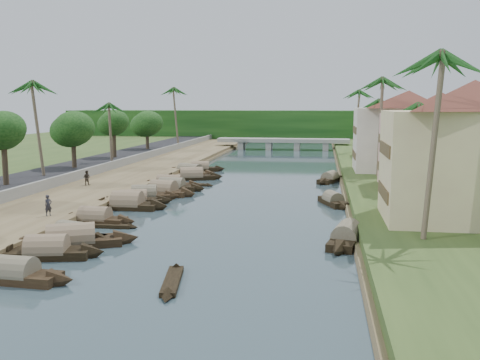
# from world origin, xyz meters

# --- Properties ---
(ground) EXTENTS (220.00, 220.00, 0.00)m
(ground) POSITION_xyz_m (0.00, 0.00, 0.00)
(ground) COLOR #32454C
(ground) RESTS_ON ground
(left_bank) EXTENTS (10.00, 180.00, 0.80)m
(left_bank) POSITION_xyz_m (-16.00, 20.00, 0.40)
(left_bank) COLOR brown
(left_bank) RESTS_ON ground
(right_bank) EXTENTS (16.00, 180.00, 1.20)m
(right_bank) POSITION_xyz_m (19.00, 20.00, 0.60)
(right_bank) COLOR #2F471C
(right_bank) RESTS_ON ground
(road) EXTENTS (8.00, 180.00, 1.40)m
(road) POSITION_xyz_m (-24.50, 20.00, 0.70)
(road) COLOR black
(road) RESTS_ON ground
(retaining_wall) EXTENTS (0.40, 180.00, 1.10)m
(retaining_wall) POSITION_xyz_m (-20.20, 20.00, 1.35)
(retaining_wall) COLOR slate
(retaining_wall) RESTS_ON left_bank
(treeline) EXTENTS (120.00, 14.00, 8.00)m
(treeline) POSITION_xyz_m (0.00, 100.00, 4.00)
(treeline) COLOR black
(treeline) RESTS_ON ground
(bridge) EXTENTS (28.00, 4.00, 2.40)m
(bridge) POSITION_xyz_m (0.00, 72.00, 1.72)
(bridge) COLOR gray
(bridge) RESTS_ON ground
(building_near) EXTENTS (14.85, 14.85, 10.20)m
(building_near) POSITION_xyz_m (18.99, -2.00, 6.38)
(building_near) COLOR beige
(building_near) RESTS_ON right_bank
(building_mid) EXTENTS (14.11, 14.11, 9.70)m
(building_mid) POSITION_xyz_m (19.99, 14.00, 6.13)
(building_mid) COLOR #DFA69E
(building_mid) RESTS_ON right_bank
(building_far) EXTENTS (15.59, 15.59, 10.20)m
(building_far) POSITION_xyz_m (18.99, 28.00, 6.38)
(building_far) COLOR white
(building_far) RESTS_ON right_bank
(building_distant) EXTENTS (12.62, 12.62, 9.20)m
(building_distant) POSITION_xyz_m (19.99, 48.00, 5.88)
(building_distant) COLOR beige
(building_distant) RESTS_ON right_bank
(sampan_0) EXTENTS (7.72, 2.04, 2.04)m
(sampan_0) POSITION_xyz_m (-8.33, -16.38, 0.41)
(sampan_0) COLOR black
(sampan_0) RESTS_ON ground
(sampan_1) EXTENTS (7.61, 3.26, 2.21)m
(sampan_1) POSITION_xyz_m (-8.72, -11.85, 0.42)
(sampan_1) COLOR black
(sampan_1) RESTS_ON ground
(sampan_2) EXTENTS (9.32, 5.62, 2.44)m
(sampan_2) POSITION_xyz_m (-8.46, -9.08, 0.42)
(sampan_2) COLOR black
(sampan_2) RESTS_ON ground
(sampan_3) EXTENTS (7.19, 3.42, 1.95)m
(sampan_3) POSITION_xyz_m (-9.12, -7.45, 0.41)
(sampan_3) COLOR black
(sampan_3) RESTS_ON ground
(sampan_4) EXTENTS (7.19, 1.95, 2.05)m
(sampan_4) POSITION_xyz_m (-9.82, -2.12, 0.41)
(sampan_4) COLOR black
(sampan_4) RESTS_ON ground
(sampan_5) EXTENTS (8.04, 2.33, 2.52)m
(sampan_5) POSITION_xyz_m (-9.47, 4.32, 0.42)
(sampan_5) COLOR black
(sampan_5) RESTS_ON ground
(sampan_6) EXTENTS (7.55, 3.51, 2.21)m
(sampan_6) POSITION_xyz_m (-9.55, 9.30, 0.42)
(sampan_6) COLOR black
(sampan_6) RESTS_ON ground
(sampan_7) EXTENTS (8.05, 3.82, 2.12)m
(sampan_7) POSITION_xyz_m (-9.73, 6.48, 0.41)
(sampan_7) COLOR black
(sampan_7) RESTS_ON ground
(sampan_8) EXTENTS (7.97, 3.31, 2.38)m
(sampan_8) POSITION_xyz_m (-8.38, 12.16, 0.42)
(sampan_8) COLOR black
(sampan_8) RESTS_ON ground
(sampan_9) EXTENTS (8.27, 2.42, 2.08)m
(sampan_9) POSITION_xyz_m (-8.42, 15.55, 0.41)
(sampan_9) COLOR black
(sampan_9) RESTS_ON ground
(sampan_10) EXTENTS (8.18, 2.34, 2.23)m
(sampan_10) POSITION_xyz_m (-9.22, 17.20, 0.42)
(sampan_10) COLOR black
(sampan_10) RESTS_ON ground
(sampan_11) EXTENTS (8.60, 4.36, 2.40)m
(sampan_11) POSITION_xyz_m (-8.28, 24.20, 0.42)
(sampan_11) COLOR black
(sampan_11) RESTS_ON ground
(sampan_12) EXTENTS (9.42, 5.67, 2.27)m
(sampan_12) POSITION_xyz_m (-9.65, 28.84, 0.42)
(sampan_12) COLOR black
(sampan_12) RESTS_ON ground
(sampan_13) EXTENTS (7.59, 3.02, 2.06)m
(sampan_13) POSITION_xyz_m (-9.18, 33.06, 0.41)
(sampan_13) COLOR black
(sampan_13) RESTS_ON ground
(sampan_14) EXTENTS (3.35, 8.78, 2.11)m
(sampan_14) POSITION_xyz_m (10.23, -5.01, 0.41)
(sampan_14) COLOR black
(sampan_14) RESTS_ON ground
(sampan_15) EXTENTS (3.55, 6.47, 1.79)m
(sampan_15) POSITION_xyz_m (9.53, 9.27, 0.40)
(sampan_15) COLOR black
(sampan_15) RESTS_ON ground
(sampan_16) EXTENTS (3.95, 7.49, 1.88)m
(sampan_16) POSITION_xyz_m (9.41, 24.90, 0.41)
(sampan_16) COLOR black
(sampan_16) RESTS_ON ground
(canoe_0) EXTENTS (1.88, 6.38, 0.84)m
(canoe_0) POSITION_xyz_m (0.46, -15.30, 0.10)
(canoe_0) COLOR black
(canoe_0) RESTS_ON ground
(canoe_1) EXTENTS (4.43, 0.81, 0.71)m
(canoe_1) POSITION_xyz_m (-7.98, -3.26, 0.10)
(canoe_1) COLOR black
(canoe_1) RESTS_ON ground
(canoe_2) EXTENTS (4.74, 1.76, 0.69)m
(canoe_2) POSITION_xyz_m (-6.59, 19.36, 0.10)
(canoe_2) COLOR black
(canoe_2) RESTS_ON ground
(palm_0) EXTENTS (3.20, 3.20, 13.03)m
(palm_0) POSITION_xyz_m (15.00, -8.03, 12.39)
(palm_0) COLOR #73614D
(palm_0) RESTS_ON ground
(palm_1) EXTENTS (3.20, 3.20, 9.90)m
(palm_1) POSITION_xyz_m (16.00, 4.98, 9.37)
(palm_1) COLOR #73614D
(palm_1) RESTS_ON ground
(palm_2) EXTENTS (3.20, 3.20, 12.92)m
(palm_2) POSITION_xyz_m (15.00, 22.38, 12.27)
(palm_2) COLOR #73614D
(palm_2) RESTS_ON ground
(palm_3) EXTENTS (3.20, 3.20, 10.54)m
(palm_3) POSITION_xyz_m (16.00, 39.07, 9.99)
(palm_3) COLOR #73614D
(palm_3) RESTS_ON ground
(palm_5) EXTENTS (3.20, 3.20, 12.27)m
(palm_5) POSITION_xyz_m (-24.00, 15.25, 11.86)
(palm_5) COLOR #73614D
(palm_5) RESTS_ON ground
(palm_6) EXTENTS (3.20, 3.20, 9.78)m
(palm_6) POSITION_xyz_m (-22.00, 31.27, 9.45)
(palm_6) COLOR #73614D
(palm_6) RESTS_ON ground
(palm_7) EXTENTS (3.20, 3.20, 12.30)m
(palm_7) POSITION_xyz_m (14.00, 54.99, 11.69)
(palm_7) COLOR #73614D
(palm_7) RESTS_ON ground
(palm_8) EXTENTS (3.20, 3.20, 12.91)m
(palm_8) POSITION_xyz_m (-20.50, 61.61, 12.47)
(palm_8) COLOR #73614D
(palm_8) RESTS_ON ground
(tree_2) EXTENTS (4.39, 4.39, 7.39)m
(tree_2) POSITION_xyz_m (-24.00, 7.99, 6.88)
(tree_2) COLOR #4D402C
(tree_2) RESTS_ON ground
(tree_3) EXTENTS (5.24, 5.24, 7.17)m
(tree_3) POSITION_xyz_m (-24.00, 23.50, 6.34)
(tree_3) COLOR #4D402C
(tree_3) RESTS_ON ground
(tree_4) EXTENTS (4.43, 4.43, 7.18)m
(tree_4) POSITION_xyz_m (-24.00, 37.39, 6.65)
(tree_4) COLOR #4D402C
(tree_4) RESTS_ON ground
(tree_5) EXTENTS (5.38, 5.38, 6.84)m
(tree_5) POSITION_xyz_m (-24.00, 53.46, 5.96)
(tree_5) COLOR #4D402C
(tree_5) RESTS_ON ground
(tree_6) EXTENTS (4.26, 4.26, 6.44)m
(tree_6) POSITION_xyz_m (24.00, 30.53, 5.80)
(tree_6) COLOR #4D402C
(tree_6) RESTS_ON ground
(person_near) EXTENTS (0.66, 0.74, 1.70)m
(person_near) POSITION_xyz_m (-13.23, -3.26, 1.65)
(person_near) COLOR #282830
(person_near) RESTS_ON left_bank
(person_far) EXTENTS (0.81, 0.64, 1.65)m
(person_far) POSITION_xyz_m (-17.31, 12.70, 1.62)
(person_far) COLOR #352D25
(person_far) RESTS_ON left_bank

